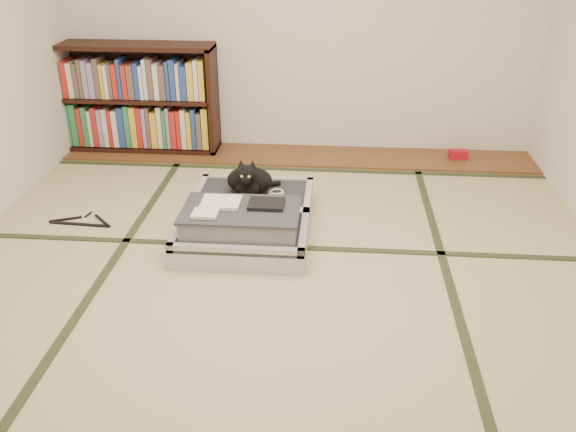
{
  "coord_description": "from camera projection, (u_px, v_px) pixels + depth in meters",
  "views": [
    {
      "loc": [
        0.32,
        -2.94,
        1.9
      ],
      "look_at": [
        0.05,
        0.35,
        0.25
      ],
      "focal_mm": 38.0,
      "sensor_mm": 36.0,
      "label": 1
    }
  ],
  "objects": [
    {
      "name": "tatami_borders",
      "position": [
        282.0,
        240.0,
        3.93
      ],
      "size": [
        4.0,
        4.5,
        0.01
      ],
      "color": "#2D381E",
      "rests_on": "ground"
    },
    {
      "name": "cat",
      "position": [
        249.0,
        180.0,
        4.15
      ],
      "size": [
        0.36,
        0.36,
        0.29
      ],
      "color": "black",
      "rests_on": "suitcase"
    },
    {
      "name": "wood_strip",
      "position": [
        298.0,
        156.0,
        5.27
      ],
      "size": [
        4.0,
        0.5,
        0.02
      ],
      "primitive_type": "cube",
      "color": "brown",
      "rests_on": "ground"
    },
    {
      "name": "hanger",
      "position": [
        82.0,
        222.0,
        4.15
      ],
      "size": [
        0.45,
        0.21,
        0.01
      ],
      "color": "black",
      "rests_on": "floor"
    },
    {
      "name": "bookcase",
      "position": [
        136.0,
        100.0,
        5.24
      ],
      "size": [
        1.39,
        0.32,
        0.92
      ],
      "color": "black",
      "rests_on": "wood_strip"
    },
    {
      "name": "suitcase",
      "position": [
        247.0,
        219.0,
        3.96
      ],
      "size": [
        0.81,
        1.08,
        0.32
      ],
      "color": "silver",
      "rests_on": "floor"
    },
    {
      "name": "room_shell",
      "position": [
        271.0,
        17.0,
        2.84
      ],
      "size": [
        4.5,
        4.5,
        4.5
      ],
      "color": "white",
      "rests_on": "ground"
    },
    {
      "name": "floor",
      "position": [
        274.0,
        282.0,
        3.5
      ],
      "size": [
        4.5,
        4.5,
        0.0
      ],
      "primitive_type": "plane",
      "color": "#C9BB86",
      "rests_on": "ground"
    },
    {
      "name": "red_item",
      "position": [
        458.0,
        154.0,
        5.18
      ],
      "size": [
        0.16,
        0.1,
        0.07
      ],
      "primitive_type": "cube",
      "rotation": [
        0.0,
        0.0,
        0.07
      ],
      "color": "#B10E1A",
      "rests_on": "wood_strip"
    },
    {
      "name": "cable_coil",
      "position": [
        276.0,
        192.0,
        4.2
      ],
      "size": [
        0.11,
        0.11,
        0.03
      ],
      "color": "white",
      "rests_on": "suitcase"
    }
  ]
}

